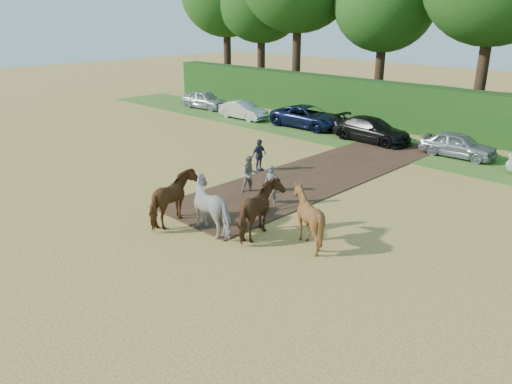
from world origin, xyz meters
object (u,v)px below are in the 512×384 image
Objects in this scene: plough_team at (239,207)px; spectator_far at (259,155)px; spectator_near at (250,175)px; parked_cars at (437,142)px.

spectator_far is at bearing 128.52° from plough_team.
plough_team is (2.68, -3.22, 0.14)m from spectator_near.
parked_cars is at bearing 88.70° from plough_team.
spectator_near reaches higher than spectator_far.
spectator_near is 3.24m from spectator_far.
plough_team reaches higher than parked_cars.
spectator_near is at bearing 129.78° from plough_team.
spectator_far is (-1.94, 2.59, -0.03)m from spectator_near.
plough_team is 0.16× the size of parked_cars.
plough_team is at bearing -141.83° from spectator_far.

